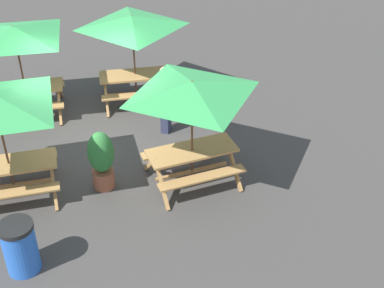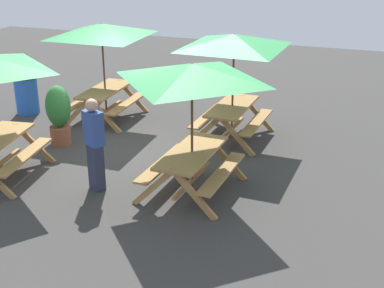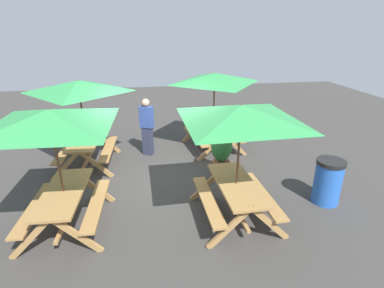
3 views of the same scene
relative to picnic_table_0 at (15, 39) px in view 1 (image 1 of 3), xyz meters
name	(u,v)px [view 1 (image 1 of 3)]	position (x,y,z in m)	size (l,w,h in m)	color
ground_plane	(93,145)	(1.42, -1.80, -1.99)	(24.00, 24.00, 0.00)	#3D3A38
picnic_table_0	(15,39)	(0.00, 0.00, 0.00)	(2.83, 2.83, 2.34)	#A87A44
picnic_table_1	(192,96)	(3.33, -3.57, 0.00)	(2.27, 2.27, 2.34)	#A87A44
picnic_table_2	(132,28)	(2.71, 0.03, 0.00)	(2.10, 2.10, 2.34)	#A87A44
trash_bin_blue	(20,247)	(-0.01, -5.29, -1.49)	(0.59, 0.59, 0.98)	blue
potted_plant_0	(101,159)	(1.54, -3.36, -1.30)	(0.52, 0.52, 1.30)	#935138
person_standing	(165,98)	(3.17, -1.59, -1.10)	(0.37, 0.42, 1.67)	#2D334C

